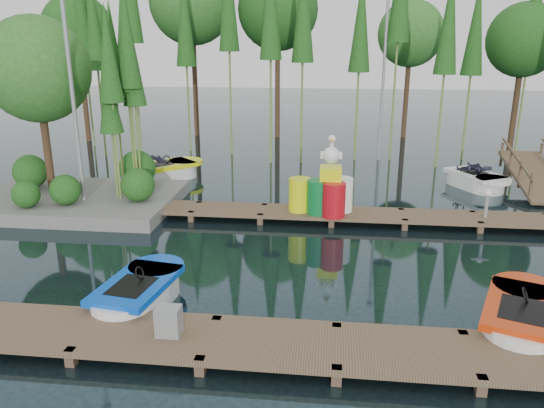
# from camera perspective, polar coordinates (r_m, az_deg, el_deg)

# --- Properties ---
(ground_plane) EXTENTS (90.00, 90.00, 0.00)m
(ground_plane) POSITION_cam_1_polar(r_m,az_deg,el_deg) (13.35, -2.39, -5.07)
(ground_plane) COLOR #1C2E34
(near_dock) EXTENTS (18.00, 1.50, 0.50)m
(near_dock) POSITION_cam_1_polar(r_m,az_deg,el_deg) (9.31, -6.81, -14.30)
(near_dock) COLOR brown
(near_dock) RESTS_ON ground
(far_dock) EXTENTS (15.00, 1.20, 0.50)m
(far_dock) POSITION_cam_1_polar(r_m,az_deg,el_deg) (15.50, 2.68, -0.93)
(far_dock) COLOR brown
(far_dock) RESTS_ON ground
(island) EXTENTS (6.20, 4.20, 6.75)m
(island) POSITION_cam_1_polar(r_m,az_deg,el_deg) (17.64, -21.73, 9.97)
(island) COLOR slate
(island) RESTS_ON ground
(tree_screen) EXTENTS (34.42, 18.53, 10.31)m
(tree_screen) POSITION_cam_1_polar(r_m,az_deg,el_deg) (23.14, -3.59, 19.91)
(tree_screen) COLOR #412C1B
(tree_screen) RESTS_ON ground
(lamp_island) EXTENTS (0.30, 0.30, 7.25)m
(lamp_island) POSITION_cam_1_polar(r_m,az_deg,el_deg) (16.49, -20.94, 13.39)
(lamp_island) COLOR gray
(lamp_island) RESTS_ON ground
(lamp_rear) EXTENTS (0.30, 0.30, 7.25)m
(lamp_rear) POSITION_cam_1_polar(r_m,az_deg,el_deg) (23.28, 12.01, 15.00)
(lamp_rear) COLOR gray
(lamp_rear) RESTS_ON ground
(ramp) EXTENTS (1.50, 3.94, 1.49)m
(ramp) POSITION_cam_1_polar(r_m,az_deg,el_deg) (20.47, 26.53, 2.83)
(ramp) COLOR brown
(ramp) RESTS_ON ground
(boat_blue) EXTENTS (1.53, 2.72, 0.87)m
(boat_blue) POSITION_cam_1_polar(r_m,az_deg,el_deg) (11.00, -14.12, -9.36)
(boat_blue) COLOR white
(boat_blue) RESTS_ON ground
(boat_red) EXTENTS (2.13, 2.99, 0.92)m
(boat_red) POSITION_cam_1_polar(r_m,az_deg,el_deg) (10.78, 25.24, -11.11)
(boat_red) COLOR white
(boat_red) RESTS_ON ground
(boat_yellow_far) EXTENTS (2.99, 2.98, 1.46)m
(boat_yellow_far) POSITION_cam_1_polar(r_m,az_deg,el_deg) (20.38, -11.47, 3.47)
(boat_yellow_far) COLOR white
(boat_yellow_far) RESTS_ON ground
(boat_white_far) EXTENTS (2.28, 2.86, 1.24)m
(boat_white_far) POSITION_cam_1_polar(r_m,az_deg,el_deg) (20.17, 21.08, 2.40)
(boat_white_far) COLOR white
(boat_white_far) RESTS_ON ground
(utility_cabinet) EXTENTS (0.41, 0.34, 0.50)m
(utility_cabinet) POSITION_cam_1_polar(r_m,az_deg,el_deg) (9.32, -11.05, -12.25)
(utility_cabinet) COLOR gray
(utility_cabinet) RESTS_ON near_dock
(yellow_barrel) EXTENTS (0.64, 0.64, 0.96)m
(yellow_barrel) POSITION_cam_1_polar(r_m,az_deg,el_deg) (15.33, 3.00, 1.01)
(yellow_barrel) COLOR #E6F10C
(yellow_barrel) RESTS_ON far_dock
(drum_cluster) EXTENTS (1.30, 1.20, 2.25)m
(drum_cluster) POSITION_cam_1_polar(r_m,az_deg,el_deg) (15.10, 6.39, 1.39)
(drum_cluster) COLOR #0B6A2C
(drum_cluster) RESTS_ON far_dock
(seagull_post) EXTENTS (0.49, 0.27, 0.79)m
(seagull_post) POSITION_cam_1_polar(r_m,az_deg,el_deg) (15.89, 22.15, 0.51)
(seagull_post) COLOR gray
(seagull_post) RESTS_ON far_dock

